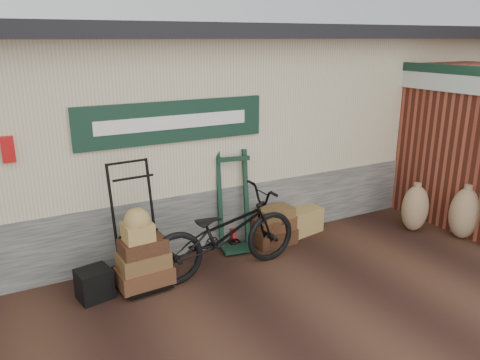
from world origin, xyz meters
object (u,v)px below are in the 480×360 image
(porter_trolley, at_px, (137,224))
(bicycle, at_px, (225,229))
(suitcase_stack, at_px, (274,226))
(black_trunk, at_px, (94,284))
(green_barrow, at_px, (234,201))
(wicker_hamper, at_px, (302,220))

(porter_trolley, relative_size, bicycle, 0.76)
(suitcase_stack, distance_m, black_trunk, 2.76)
(green_barrow, xyz_separation_m, suitcase_stack, (0.59, -0.16, -0.44))
(black_trunk, bearing_deg, green_barrow, 12.42)
(green_barrow, bearing_deg, black_trunk, -157.30)
(wicker_hamper, height_order, black_trunk, wicker_hamper)
(suitcase_stack, xyz_separation_m, black_trunk, (-2.74, -0.32, -0.10))
(bicycle, bearing_deg, green_barrow, -38.08)
(green_barrow, xyz_separation_m, black_trunk, (-2.14, -0.47, -0.54))
(green_barrow, xyz_separation_m, bicycle, (-0.45, -0.61, -0.11))
(suitcase_stack, xyz_separation_m, wicker_hamper, (0.64, 0.16, -0.09))
(wicker_hamper, bearing_deg, black_trunk, -172.03)
(bicycle, bearing_deg, porter_trolley, 76.16)
(porter_trolley, xyz_separation_m, black_trunk, (-0.59, -0.11, -0.61))
(green_barrow, bearing_deg, porter_trolley, -156.53)
(wicker_hamper, distance_m, black_trunk, 3.40)
(porter_trolley, distance_m, bicycle, 1.14)
(suitcase_stack, xyz_separation_m, bicycle, (-1.04, -0.45, 0.33))
(wicker_hamper, relative_size, black_trunk, 1.62)
(wicker_hamper, height_order, bicycle, bicycle)
(green_barrow, height_order, suitcase_stack, green_barrow)
(wicker_hamper, bearing_deg, suitcase_stack, -166.10)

